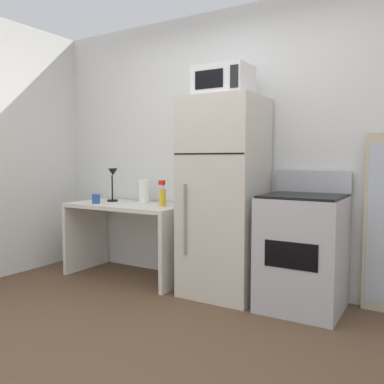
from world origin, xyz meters
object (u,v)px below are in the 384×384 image
Objects in this scene: refrigerator at (224,198)px; desk at (129,225)px; microwave at (224,82)px; oven_range at (302,251)px; desk_lamp at (113,179)px; paper_towel_roll at (144,191)px; spray_bottle at (162,196)px; coffee_mug at (96,199)px.

desk is at bearing -179.17° from refrigerator.
microwave is at bearing -89.67° from refrigerator.
oven_range reaches higher than desk.
microwave is 0.42× the size of oven_range.
oven_range is at bearing 1.87° from microwave.
desk_lamp is 0.37m from paper_towel_roll.
desk is 2.73× the size of microwave.
refrigerator is 3.75× the size of microwave.
spray_bottle is 1.20m from microwave.
paper_towel_roll is at bearing 42.48° from coffee_mug.
desk_lamp is 0.30m from coffee_mug.
refrigerator is (1.07, 0.02, 0.33)m from desk.
desk_lamp reaches higher than coffee_mug.
desk is 1.14× the size of oven_range.
paper_towel_roll is (-0.36, 0.18, 0.02)m from spray_bottle.
oven_range is at bearing 0.14° from refrigerator.
spray_bottle is 0.23× the size of oven_range.
coffee_mug is 0.21× the size of microwave.
spray_bottle is at bearing 11.88° from coffee_mug.
microwave reaches higher than desk_lamp.
oven_range is at bearing 1.11° from spray_bottle.
spray_bottle reaches higher than paper_towel_roll.
microwave is (1.07, -0.01, 1.33)m from desk.
coffee_mug is 1.37m from refrigerator.
paper_towel_roll is at bearing 171.25° from refrigerator.
desk_lamp reaches higher than paper_towel_roll.
refrigerator is 0.99m from microwave.
paper_towel_roll is (0.34, 0.10, -0.12)m from desk_lamp.
oven_range reaches higher than paper_towel_roll.
refrigerator is (1.34, -0.05, -0.13)m from desk_lamp.
oven_range is (2.06, 0.18, -0.33)m from coffee_mug.
microwave is (1.36, 0.15, 1.06)m from coffee_mug.
coffee_mug is (-0.30, -0.16, 0.27)m from desk.
desk_lamp is at bearing 173.72° from spray_bottle.
microwave reaches higher than refrigerator.
oven_range is (1.34, 0.03, -0.38)m from spray_bottle.
coffee_mug is (-0.02, -0.23, -0.19)m from desk_lamp.
desk is 0.54m from desk_lamp.
microwave is at bearing 6.46° from coffee_mug.
refrigerator reaches higher than coffee_mug.
spray_bottle is at bearing -26.48° from paper_towel_roll.
desk is at bearing -13.93° from desk_lamp.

